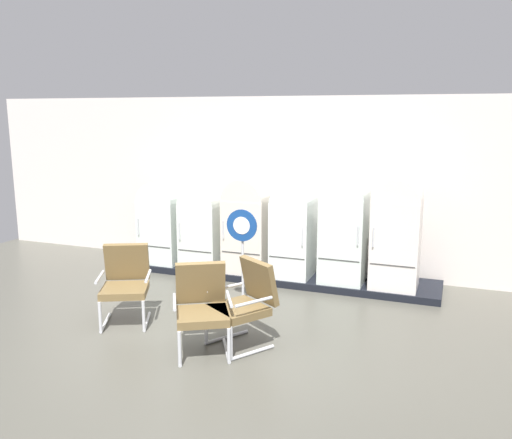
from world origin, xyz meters
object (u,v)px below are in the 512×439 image
(refrigerator_3, at_px, (294,227))
(armchair_right, at_px, (246,300))
(armchair_left, at_px, (125,281))
(sign_stand, at_px, (242,260))
(refrigerator_4, at_px, (344,226))
(refrigerator_5, at_px, (397,230))
(armchair_center, at_px, (202,305))
(refrigerator_1, at_px, (203,224))
(refrigerator_2, at_px, (248,223))
(refrigerator_0, at_px, (163,220))

(refrigerator_3, bearing_deg, armchair_right, -85.89)
(refrigerator_3, relative_size, armchair_left, 1.49)
(sign_stand, bearing_deg, refrigerator_3, 74.85)
(refrigerator_4, height_order, refrigerator_5, same)
(armchair_right, bearing_deg, armchair_center, -142.12)
(refrigerator_5, bearing_deg, refrigerator_1, -179.61)
(refrigerator_1, relative_size, refrigerator_3, 0.93)
(refrigerator_4, bearing_deg, armchair_center, -110.59)
(armchair_right, height_order, armchair_center, same)
(refrigerator_1, xyz_separation_m, refrigerator_5, (3.14, 0.02, 0.15))
(refrigerator_1, relative_size, armchair_right, 1.38)
(refrigerator_4, xyz_separation_m, armchair_center, (-1.03, -2.74, -0.44))
(refrigerator_2, height_order, armchair_center, refrigerator_2)
(refrigerator_0, distance_m, refrigerator_2, 1.58)
(refrigerator_4, bearing_deg, refrigerator_3, 178.07)
(refrigerator_3, bearing_deg, armchair_center, -94.78)
(refrigerator_5, relative_size, armchair_left, 1.65)
(refrigerator_1, distance_m, armchair_center, 3.06)
(armchair_left, bearing_deg, armchair_right, -4.05)
(refrigerator_1, relative_size, refrigerator_4, 0.84)
(refrigerator_1, bearing_deg, refrigerator_4, 0.09)
(refrigerator_0, xyz_separation_m, refrigerator_1, (0.77, -0.01, -0.02))
(refrigerator_4, bearing_deg, refrigerator_5, 1.32)
(armchair_center, distance_m, sign_stand, 1.50)
(refrigerator_1, relative_size, armchair_left, 1.38)
(sign_stand, bearing_deg, refrigerator_4, 47.57)
(refrigerator_5, bearing_deg, refrigerator_2, -179.34)
(refrigerator_5, xyz_separation_m, armchair_center, (-1.80, -2.76, -0.43))
(refrigerator_3, relative_size, sign_stand, 1.08)
(refrigerator_4, xyz_separation_m, armchair_right, (-0.62, -2.43, -0.44))
(refrigerator_1, distance_m, armchair_left, 2.32)
(refrigerator_2, height_order, refrigerator_5, refrigerator_5)
(refrigerator_0, height_order, armchair_left, refrigerator_0)
(refrigerator_5, xyz_separation_m, armchair_right, (-1.39, -2.44, -0.43))
(refrigerator_4, height_order, armchair_center, refrigerator_4)
(refrigerator_1, xyz_separation_m, sign_stand, (1.22, -1.25, -0.18))
(refrigerator_0, relative_size, armchair_left, 1.42)
(refrigerator_0, bearing_deg, refrigerator_5, 0.22)
(refrigerator_1, bearing_deg, refrigerator_5, 0.39)
(refrigerator_2, relative_size, sign_stand, 1.12)
(refrigerator_2, xyz_separation_m, sign_stand, (0.41, -1.25, -0.26))
(refrigerator_5, bearing_deg, armchair_right, -119.69)
(refrigerator_5, relative_size, sign_stand, 1.20)
(refrigerator_0, relative_size, sign_stand, 1.03)
(armchair_center, bearing_deg, armchair_right, 37.88)
(armchair_right, bearing_deg, armchair_left, 175.95)
(refrigerator_1, xyz_separation_m, armchair_right, (1.74, -2.42, -0.28))
(refrigerator_1, height_order, refrigerator_5, refrigerator_5)
(refrigerator_4, xyz_separation_m, refrigerator_5, (0.77, 0.02, -0.00))
(refrigerator_5, distance_m, sign_stand, 2.32)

